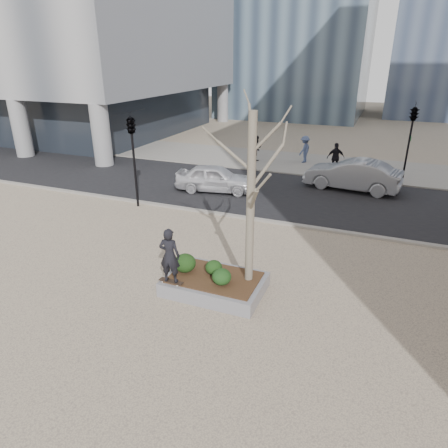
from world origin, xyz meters
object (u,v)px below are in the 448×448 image
at_px(planter, 215,284).
at_px(skateboard, 171,282).
at_px(police_car, 215,178).
at_px(skateboarder, 170,256).

distance_m(planter, skateboard, 1.37).
relative_size(planter, police_car, 0.71).
bearing_deg(police_car, skateboard, -174.66).
distance_m(planter, police_car, 9.97).
height_order(planter, skateboard, skateboard).
relative_size(planter, skateboard, 3.85).
bearing_deg(planter, police_car, 113.12).
bearing_deg(police_car, skateboarder, -174.66).
height_order(planter, skateboarder, skateboarder).
xyz_separation_m(skateboard, skateboarder, (0.00, 0.00, 0.90)).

